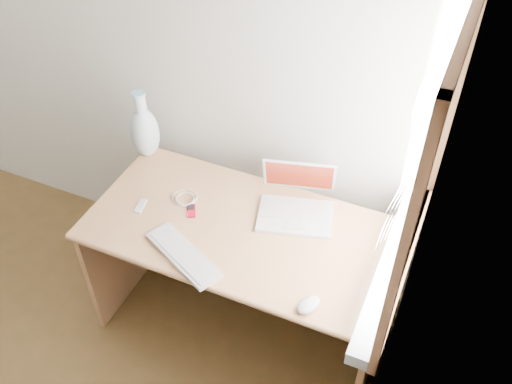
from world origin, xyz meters
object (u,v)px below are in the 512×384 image
at_px(laptop, 299,203).
at_px(vase, 144,131).
at_px(external_keyboard, 183,255).
at_px(desk, 249,246).

height_order(laptop, vase, vase).
relative_size(laptop, vase, 1.03).
xyz_separation_m(external_keyboard, vase, (-0.49, 0.52, 0.14)).
relative_size(desk, vase, 3.71).
xyz_separation_m(laptop, vase, (-0.83, 0.08, 0.10)).
bearing_deg(external_keyboard, laptop, 77.55).
distance_m(desk, laptop, 0.34).
bearing_deg(laptop, external_keyboard, -143.19).
xyz_separation_m(desk, vase, (-0.64, 0.19, 0.35)).
bearing_deg(external_keyboard, vase, 158.75).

